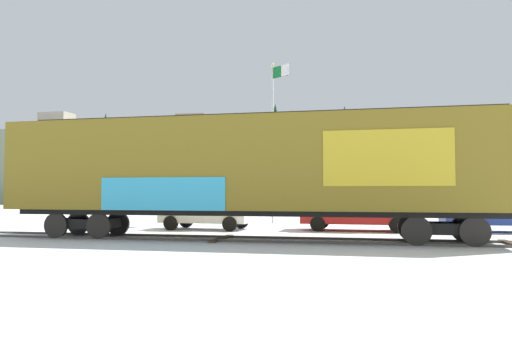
% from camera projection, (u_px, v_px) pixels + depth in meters
% --- Properties ---
extents(ground_plane, '(260.00, 260.00, 0.00)m').
position_uv_depth(ground_plane, '(279.00, 240.00, 16.69)').
color(ground_plane, silver).
extents(track, '(59.93, 6.48, 0.08)m').
position_uv_depth(track, '(275.00, 239.00, 16.64)').
color(track, '#4C4742').
rests_on(track, ground_plane).
extents(freight_car, '(17.74, 4.21, 4.45)m').
position_uv_depth(freight_car, '(251.00, 167.00, 16.93)').
color(freight_car, olive).
rests_on(freight_car, ground_plane).
extents(flagpole, '(1.12, 0.93, 8.94)m').
position_uv_depth(flagpole, '(275.00, 124.00, 26.77)').
color(flagpole, silver).
rests_on(flagpole, ground_plane).
extents(hillside, '(145.77, 28.90, 15.85)m').
position_uv_depth(hillside, '(309.00, 169.00, 80.17)').
color(hillside, slate).
rests_on(hillside, ground_plane).
extents(parked_car_white, '(4.23, 2.37, 1.67)m').
position_uv_depth(parked_car_white, '(206.00, 211.00, 21.84)').
color(parked_car_white, silver).
rests_on(parked_car_white, ground_plane).
extents(parked_car_red, '(4.95, 2.38, 1.68)m').
position_uv_depth(parked_car_red, '(356.00, 211.00, 21.06)').
color(parked_car_red, '#B21E1E').
rests_on(parked_car_red, ground_plane).
extents(parked_car_blue, '(4.82, 2.09, 1.62)m').
position_uv_depth(parked_car_blue, '(500.00, 212.00, 20.34)').
color(parked_car_blue, navy).
rests_on(parked_car_blue, ground_plane).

